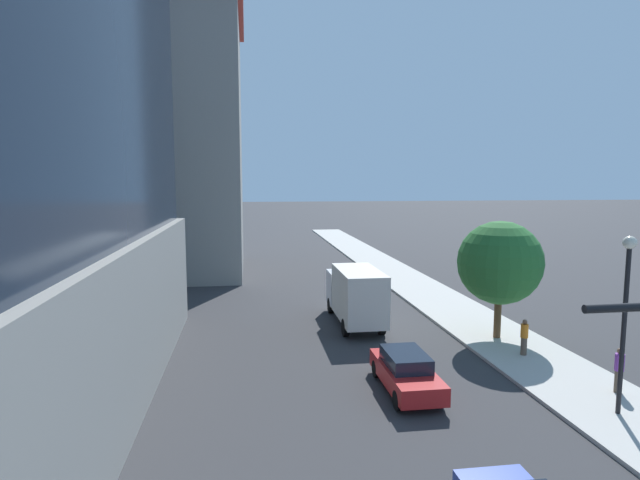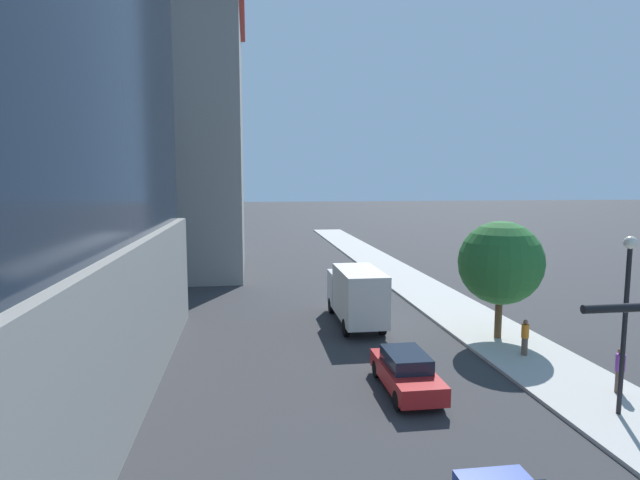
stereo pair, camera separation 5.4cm
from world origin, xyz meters
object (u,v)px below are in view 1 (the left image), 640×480
street_tree (500,263)px  pedestrian_purple_shirt (619,370)px  box_truck (356,293)px  pedestrian_orange_shirt (524,337)px  construction_building (157,113)px  car_red (406,372)px  street_lamp (626,300)px

street_tree → pedestrian_purple_shirt: size_ratio=3.47×
box_truck → pedestrian_purple_shirt: (7.89, -10.96, -0.79)m
pedestrian_purple_shirt → pedestrian_orange_shirt: bearing=106.3°
construction_building → pedestrian_orange_shirt: bearing=-52.0°
pedestrian_purple_shirt → car_red: bearing=168.5°
street_lamp → street_tree: size_ratio=1.03×
box_truck → pedestrian_orange_shirt: (6.59, -6.50, -0.83)m
car_red → box_truck: box_truck is taller
box_truck → street_lamp: bearing=-62.2°
pedestrian_orange_shirt → street_tree: bearing=88.9°
pedestrian_orange_shirt → pedestrian_purple_shirt: size_ratio=0.96×
box_truck → pedestrian_orange_shirt: box_truck is taller
street_lamp → street_tree: 8.74m
street_lamp → box_truck: 14.41m
street_lamp → pedestrian_orange_shirt: bearing=90.4°
pedestrian_orange_shirt → construction_building: bearing=128.0°
car_red → pedestrian_orange_shirt: size_ratio=2.73×
construction_building → pedestrian_purple_shirt: construction_building is taller
car_red → construction_building: bearing=115.4°
construction_building → box_truck: 26.84m
box_truck → pedestrian_purple_shirt: bearing=-54.3°
box_truck → car_red: bearing=-90.0°
pedestrian_orange_shirt → pedestrian_purple_shirt: pedestrian_purple_shirt is taller
street_lamp → box_truck: street_lamp is taller
street_tree → car_red: 9.24m
pedestrian_purple_shirt → street_lamp: bearing=-128.1°
box_truck → street_tree: bearing=-30.0°
street_lamp → street_tree: (0.01, 8.74, -0.13)m
pedestrian_orange_shirt → pedestrian_purple_shirt: 4.65m
street_tree → pedestrian_orange_shirt: bearing=-91.1°
street_lamp → car_red: 8.11m
pedestrian_purple_shirt → street_tree: bearing=99.9°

